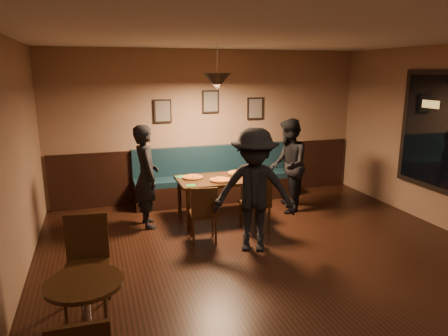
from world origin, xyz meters
name	(u,v)px	position (x,y,z in m)	size (l,w,h in m)	color
floor	(292,280)	(0.00, 0.00, 0.00)	(7.00, 7.00, 0.00)	black
ceiling	(302,31)	(0.00, 0.00, 2.80)	(7.00, 7.00, 0.00)	silver
wall_back	(210,125)	(0.00, 3.50, 1.40)	(6.00, 6.00, 0.00)	#8C704F
wainscot	(211,172)	(0.00, 3.47, 0.50)	(5.88, 0.06, 1.00)	black
booth_bench	(215,175)	(0.00, 3.20, 0.50)	(3.00, 0.60, 1.00)	#0F232D
picture_left	(163,111)	(-0.90, 3.47, 1.70)	(0.32, 0.04, 0.42)	black
picture_center	(210,102)	(0.00, 3.47, 1.85)	(0.32, 0.04, 0.42)	black
picture_right	(255,108)	(0.90, 3.47, 1.70)	(0.32, 0.04, 0.42)	black
pendant_lamp	(217,81)	(-0.24, 2.24, 2.25)	(0.44, 0.44, 0.25)	black
dining_table	(218,199)	(-0.24, 2.24, 0.35)	(1.30, 0.84, 0.70)	black
chair_near_left	(203,213)	(-0.69, 1.45, 0.42)	(0.37, 0.37, 0.84)	black
chair_near_right	(255,202)	(0.17, 1.60, 0.45)	(0.40, 0.40, 0.90)	black
diner_left	(146,177)	(-1.38, 2.28, 0.81)	(0.59, 0.39, 1.62)	black
diner_right	(288,166)	(1.05, 2.29, 0.81)	(0.79, 0.61, 1.62)	black
diner_front	(254,191)	(-0.12, 0.94, 0.85)	(1.09, 0.63, 1.69)	black
pizza_a	(193,177)	(-0.62, 2.36, 0.72)	(0.33, 0.33, 0.04)	#C08124
pizza_b	(220,180)	(-0.25, 2.07, 0.72)	(0.33, 0.33, 0.04)	orange
pizza_c	(238,173)	(0.18, 2.40, 0.72)	(0.36, 0.36, 0.04)	#C05E24
soda_glass	(255,175)	(0.31, 1.95, 0.78)	(0.07, 0.07, 0.16)	black
tabasco_bottle	(245,173)	(0.23, 2.21, 0.75)	(0.03, 0.03, 0.11)	#931704
napkin_a	(181,177)	(-0.79, 2.52, 0.70)	(0.16, 0.16, 0.01)	#1C6935
napkin_b	(191,185)	(-0.75, 1.94, 0.70)	(0.14, 0.14, 0.01)	#1C6C21
cutlery_set	(226,184)	(-0.22, 1.87, 0.70)	(0.02, 0.17, 0.00)	silver
cafe_table	(87,318)	(-2.28, -0.63, 0.35)	(0.66, 0.66, 0.69)	black
cafe_chair_far	(86,266)	(-2.28, 0.07, 0.49)	(0.43, 0.43, 0.98)	black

